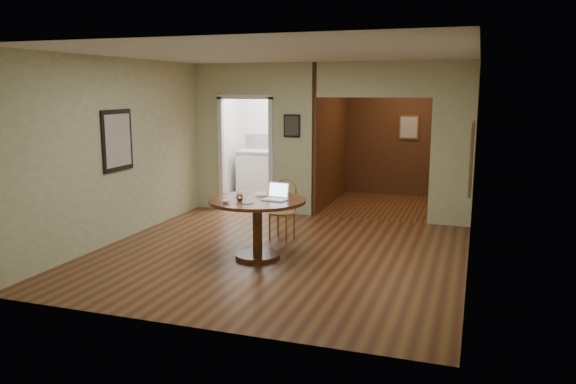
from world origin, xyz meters
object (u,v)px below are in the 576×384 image
(dining_table, at_px, (257,214))
(open_laptop, at_px, (277,195))
(closed_laptop, at_px, (267,195))
(chair, at_px, (284,206))

(dining_table, distance_m, open_laptop, 0.38)
(open_laptop, bearing_deg, closed_laptop, 152.94)
(open_laptop, bearing_deg, dining_table, -155.97)
(closed_laptop, bearing_deg, chair, 90.61)
(dining_table, xyz_separation_m, chair, (0.01, 1.03, -0.09))
(closed_laptop, bearing_deg, dining_table, -107.79)
(open_laptop, height_order, closed_laptop, open_laptop)
(chair, bearing_deg, open_laptop, -68.87)
(chair, distance_m, closed_laptop, 0.88)
(dining_table, distance_m, chair, 1.04)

